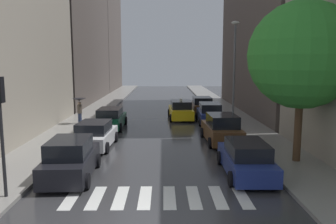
{
  "coord_description": "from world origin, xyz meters",
  "views": [
    {
      "loc": [
        0.23,
        -9.2,
        4.96
      ],
      "look_at": [
        0.58,
        15.89,
        1.24
      ],
      "focal_mm": 36.45,
      "sensor_mm": 36.0,
      "label": 1
    }
  ],
  "objects_px": {
    "parked_car_right_second": "(222,129)",
    "parked_car_left_third": "(110,119)",
    "parked_car_right_nearest": "(246,159)",
    "traffic_light_left_corner": "(0,110)",
    "pedestrian_foreground": "(79,105)",
    "parked_car_left_nearest": "(71,160)",
    "parked_car_left_second": "(95,135)",
    "lamp_post_right": "(234,67)",
    "taxi_midroad": "(181,110)",
    "parked_car_right_fourth": "(202,106)",
    "street_tree_right": "(302,55)",
    "parked_car_right_third": "(210,114)"
  },
  "relations": [
    {
      "from": "parked_car_right_third",
      "to": "parked_car_right_second",
      "type": "bearing_deg",
      "value": 179.48
    },
    {
      "from": "pedestrian_foreground",
      "to": "traffic_light_left_corner",
      "type": "xyz_separation_m",
      "value": [
        0.84,
        -14.58,
        1.67
      ]
    },
    {
      "from": "parked_car_right_second",
      "to": "lamp_post_right",
      "type": "relative_size",
      "value": 0.58
    },
    {
      "from": "parked_car_right_third",
      "to": "traffic_light_left_corner",
      "type": "bearing_deg",
      "value": 149.57
    },
    {
      "from": "parked_car_right_fourth",
      "to": "lamp_post_right",
      "type": "xyz_separation_m",
      "value": [
        1.59,
        -6.91,
        3.82
      ]
    },
    {
      "from": "parked_car_right_nearest",
      "to": "taxi_midroad",
      "type": "distance_m",
      "value": 15.02
    },
    {
      "from": "parked_car_right_second",
      "to": "pedestrian_foreground",
      "type": "distance_m",
      "value": 11.69
    },
    {
      "from": "parked_car_right_third",
      "to": "lamp_post_right",
      "type": "xyz_separation_m",
      "value": [
        1.55,
        -1.68,
        3.8
      ]
    },
    {
      "from": "parked_car_left_nearest",
      "to": "lamp_post_right",
      "type": "xyz_separation_m",
      "value": [
        9.29,
        11.44,
        3.76
      ]
    },
    {
      "from": "parked_car_right_nearest",
      "to": "traffic_light_left_corner",
      "type": "xyz_separation_m",
      "value": [
        -9.32,
        -2.69,
        2.56
      ]
    },
    {
      "from": "taxi_midroad",
      "to": "parked_car_right_fourth",
      "type": "bearing_deg",
      "value": -36.82
    },
    {
      "from": "parked_car_right_third",
      "to": "street_tree_right",
      "type": "xyz_separation_m",
      "value": [
        2.76,
        -11.18,
        4.48
      ]
    },
    {
      "from": "parked_car_left_second",
      "to": "parked_car_right_nearest",
      "type": "height_order",
      "value": "parked_car_left_second"
    },
    {
      "from": "parked_car_right_nearest",
      "to": "lamp_post_right",
      "type": "distance_m",
      "value": 11.92
    },
    {
      "from": "parked_car_left_third",
      "to": "taxi_midroad",
      "type": "xyz_separation_m",
      "value": [
        5.47,
        4.19,
        0.04
      ]
    },
    {
      "from": "parked_car_left_second",
      "to": "parked_car_right_third",
      "type": "bearing_deg",
      "value": -41.79
    },
    {
      "from": "parked_car_left_nearest",
      "to": "parked_car_right_fourth",
      "type": "height_order",
      "value": "parked_car_left_nearest"
    },
    {
      "from": "parked_car_left_third",
      "to": "parked_car_right_fourth",
      "type": "bearing_deg",
      "value": -44.78
    },
    {
      "from": "parked_car_left_nearest",
      "to": "traffic_light_left_corner",
      "type": "distance_m",
      "value": 3.85
    },
    {
      "from": "parked_car_left_third",
      "to": "parked_car_right_second",
      "type": "height_order",
      "value": "parked_car_right_second"
    },
    {
      "from": "taxi_midroad",
      "to": "traffic_light_left_corner",
      "type": "distance_m",
      "value": 19.14
    },
    {
      "from": "parked_car_right_third",
      "to": "street_tree_right",
      "type": "relative_size",
      "value": 0.59
    },
    {
      "from": "street_tree_right",
      "to": "traffic_light_left_corner",
      "type": "relative_size",
      "value": 1.78
    },
    {
      "from": "lamp_post_right",
      "to": "parked_car_left_third",
      "type": "bearing_deg",
      "value": -177.05
    },
    {
      "from": "lamp_post_right",
      "to": "parked_car_right_nearest",
      "type": "bearing_deg",
      "value": -98.58
    },
    {
      "from": "parked_car_left_third",
      "to": "lamp_post_right",
      "type": "bearing_deg",
      "value": -85.73
    },
    {
      "from": "parked_car_left_third",
      "to": "parked_car_right_second",
      "type": "xyz_separation_m",
      "value": [
        7.55,
        -4.58,
        0.09
      ]
    },
    {
      "from": "parked_car_left_nearest",
      "to": "street_tree_right",
      "type": "relative_size",
      "value": 0.57
    },
    {
      "from": "parked_car_left_nearest",
      "to": "parked_car_left_second",
      "type": "relative_size",
      "value": 1.02
    },
    {
      "from": "street_tree_right",
      "to": "parked_car_left_third",
      "type": "bearing_deg",
      "value": 139.26
    },
    {
      "from": "parked_car_right_second",
      "to": "street_tree_right",
      "type": "distance_m",
      "value": 6.93
    },
    {
      "from": "parked_car_left_second",
      "to": "pedestrian_foreground",
      "type": "height_order",
      "value": "pedestrian_foreground"
    },
    {
      "from": "parked_car_right_nearest",
      "to": "taxi_midroad",
      "type": "xyz_separation_m",
      "value": [
        -2.12,
        14.87,
        0.04
      ]
    },
    {
      "from": "parked_car_left_nearest",
      "to": "parked_car_right_third",
      "type": "xyz_separation_m",
      "value": [
        7.74,
        13.12,
        -0.04
      ]
    },
    {
      "from": "taxi_midroad",
      "to": "street_tree_right",
      "type": "height_order",
      "value": "street_tree_right"
    },
    {
      "from": "parked_car_right_third",
      "to": "street_tree_right",
      "type": "bearing_deg",
      "value": -165.23
    },
    {
      "from": "parked_car_left_second",
      "to": "parked_car_right_third",
      "type": "height_order",
      "value": "parked_car_right_third"
    },
    {
      "from": "street_tree_right",
      "to": "traffic_light_left_corner",
      "type": "height_order",
      "value": "street_tree_right"
    },
    {
      "from": "parked_car_right_fourth",
      "to": "pedestrian_foreground",
      "type": "distance_m",
      "value": 11.99
    },
    {
      "from": "parked_car_left_nearest",
      "to": "parked_car_right_nearest",
      "type": "bearing_deg",
      "value": -89.95
    },
    {
      "from": "parked_car_left_second",
      "to": "taxi_midroad",
      "type": "xyz_separation_m",
      "value": [
        5.5,
        9.89,
        0.04
      ]
    },
    {
      "from": "parked_car_right_fourth",
      "to": "traffic_light_left_corner",
      "type": "distance_m",
      "value": 22.92
    },
    {
      "from": "parked_car_left_third",
      "to": "parked_car_left_nearest",
      "type": "bearing_deg",
      "value": -178.81
    },
    {
      "from": "parked_car_left_nearest",
      "to": "pedestrian_foreground",
      "type": "xyz_separation_m",
      "value": [
        -2.55,
        12.18,
        0.81
      ]
    },
    {
      "from": "parked_car_left_nearest",
      "to": "parked_car_left_second",
      "type": "distance_m",
      "value": 5.27
    },
    {
      "from": "parked_car_left_third",
      "to": "pedestrian_foreground",
      "type": "relative_size",
      "value": 2.19
    },
    {
      "from": "parked_car_right_nearest",
      "to": "taxi_midroad",
      "type": "bearing_deg",
      "value": 8.76
    },
    {
      "from": "parked_car_right_third",
      "to": "parked_car_right_fourth",
      "type": "height_order",
      "value": "parked_car_right_third"
    },
    {
      "from": "pedestrian_foreground",
      "to": "traffic_light_left_corner",
      "type": "bearing_deg",
      "value": -172.83
    },
    {
      "from": "parked_car_right_second",
      "to": "parked_car_left_third",
      "type": "bearing_deg",
      "value": 56.46
    }
  ]
}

